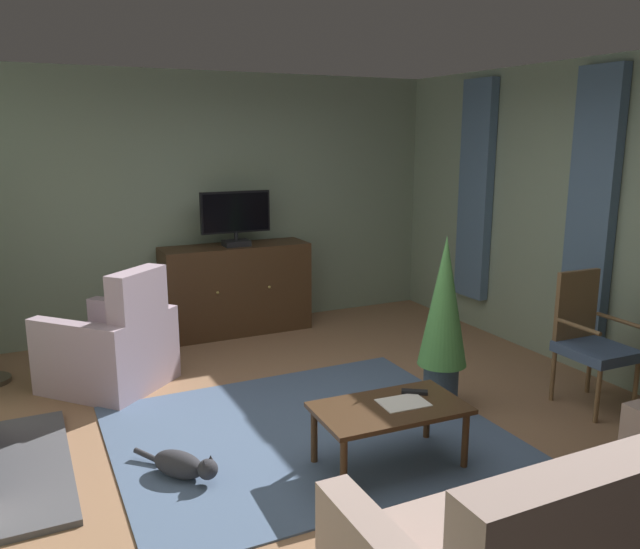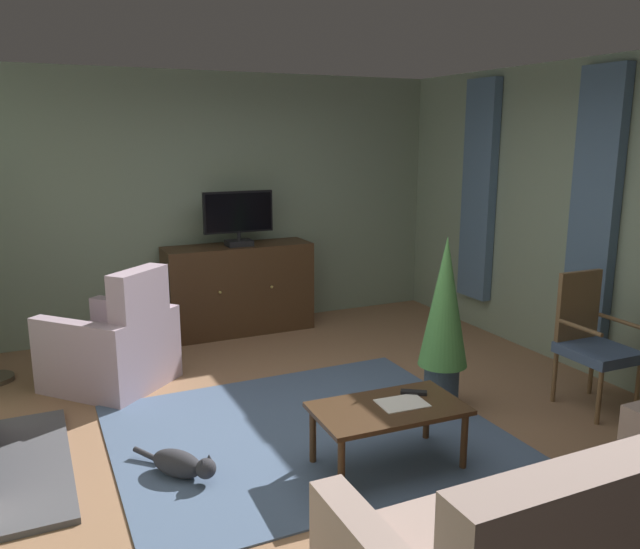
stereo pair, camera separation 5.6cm
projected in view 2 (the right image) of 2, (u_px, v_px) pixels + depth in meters
ground_plane at (325, 434)px, 4.51m from camera, size 5.74×6.21×0.04m
wall_back at (211, 203)px, 6.73m from camera, size 5.74×0.10×2.69m
wall_right_with_window at (609, 222)px, 5.29m from camera, size 0.10×6.21×2.69m
curtain_panel_near at (595, 206)px, 5.27m from camera, size 0.10×0.44×2.26m
curtain_panel_far at (479, 191)px, 6.60m from camera, size 0.10×0.44×2.26m
rug_central at (304, 432)px, 4.49m from camera, size 2.59×2.12×0.01m
tv_cabinet at (239, 291)px, 6.69m from camera, size 1.53×0.51×0.93m
television at (238, 217)px, 6.47m from camera, size 0.73×0.20×0.56m
coffee_table at (388, 413)px, 3.96m from camera, size 0.96×0.57×0.41m
tv_remote at (414, 392)px, 4.13m from camera, size 0.17×0.14×0.02m
folded_newspaper at (402, 403)px, 3.98m from camera, size 0.31×0.24×0.01m
armchair_angled_to_table at (113, 348)px, 5.26m from camera, size 1.18×1.19×1.02m
side_chair_tucked_against_wall at (592, 339)px, 4.84m from camera, size 0.46×0.51×1.03m
potted_plant_leafy_by_curtain at (444, 315)px, 4.74m from camera, size 0.37×0.37×1.34m
cat at (181, 464)px, 3.89m from camera, size 0.42×0.59×0.19m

